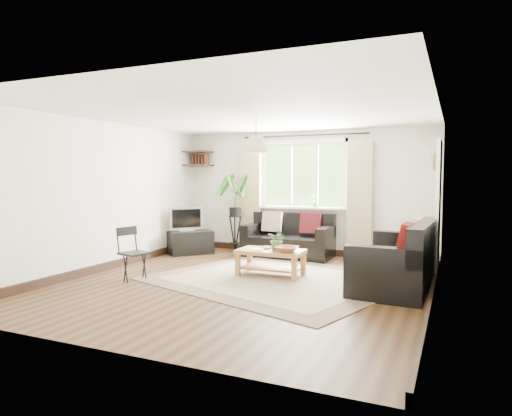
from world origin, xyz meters
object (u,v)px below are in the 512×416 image
at_px(folding_chair, 135,254).
at_px(coffee_table, 271,263).
at_px(sofa_right, 395,256).
at_px(tv_stand, 191,243).
at_px(palm_stand, 235,213).
at_px(sofa_back, 288,236).

bearing_deg(folding_chair, coffee_table, -43.79).
bearing_deg(sofa_right, tv_stand, -103.76).
xyz_separation_m(coffee_table, palm_stand, (-1.49, 1.79, 0.59)).
xyz_separation_m(tv_stand, folding_chair, (0.48, -2.29, 0.16)).
bearing_deg(tv_stand, folding_chair, -125.95).
bearing_deg(sofa_right, sofa_back, -124.81).
relative_size(coffee_table, palm_stand, 0.63).
xyz_separation_m(tv_stand, palm_stand, (0.69, 0.57, 0.57)).
height_order(sofa_right, folding_chair, sofa_right).
xyz_separation_m(sofa_back, folding_chair, (-1.38, -2.75, 0.00)).
bearing_deg(folding_chair, sofa_right, -58.41).
relative_size(sofa_back, folding_chair, 2.12).
distance_m(sofa_right, palm_stand, 3.77).
bearing_deg(sofa_back, palm_stand, 175.01).
bearing_deg(sofa_back, folding_chair, -116.55).
bearing_deg(sofa_back, coffee_table, -78.91).
bearing_deg(sofa_back, sofa_right, -37.65).
bearing_deg(palm_stand, sofa_right, -28.01).
distance_m(coffee_table, folding_chair, 2.02).
relative_size(sofa_right, coffee_table, 1.85).
relative_size(tv_stand, folding_chair, 1.07).
bearing_deg(folding_chair, tv_stand, 26.20).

